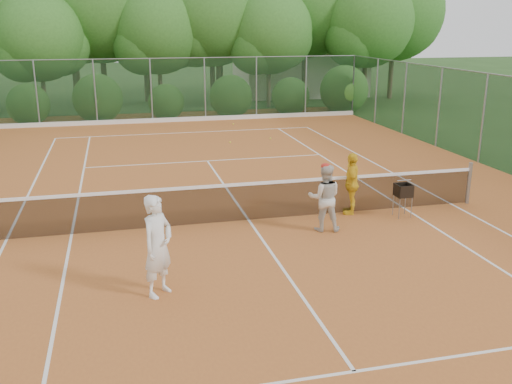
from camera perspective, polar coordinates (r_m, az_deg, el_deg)
The scene contains 14 objects.
ground at distance 13.79m, azimuth -0.70°, elevation -2.97°, with size 120.00×120.00×0.00m, color #214117.
clay_court at distance 13.79m, azimuth -0.70°, elevation -2.93°, with size 18.00×36.00×0.02m, color #B36229.
club_building at distance 38.68m, azimuth 4.36°, elevation 11.90°, with size 8.00×5.00×3.00m, color beige.
tennis_net at distance 13.62m, azimuth -0.71°, elevation -0.86°, with size 11.97×0.10×1.10m.
player_white at distance 9.98m, azimuth -9.80°, elevation -5.34°, with size 0.66×0.44×1.82m, color white.
player_center_grp at distance 13.03m, azimuth 6.87°, elevation -0.54°, with size 0.88×0.76×1.59m.
player_yellow at distance 14.30m, azimuth 9.53°, elevation 0.85°, with size 0.91×0.38×1.55m, color yellow.
ball_hopper at distance 14.34m, azimuth 14.52°, elevation 0.10°, with size 0.36×0.36×0.83m.
stray_ball_a at distance 22.78m, azimuth -2.61°, elevation 5.00°, with size 0.07×0.07×0.07m, color yellow.
stray_ball_b at distance 27.00m, azimuth -2.28°, elevation 6.83°, with size 0.07×0.07×0.07m, color yellow.
stray_ball_c at distance 23.55m, azimuth 1.44°, elevation 5.39°, with size 0.07×0.07×0.07m, color #C7D832.
court_markings at distance 13.78m, azimuth -0.70°, elevation -2.88°, with size 11.03×23.83×0.01m.
fence_back at distance 27.99m, azimuth -7.77°, elevation 10.07°, with size 18.07×0.07×3.00m.
tropical_treeline at distance 33.18m, azimuth -6.48°, elevation 17.32°, with size 32.10×8.49×15.03m.
Camera 1 is at (-2.92, -12.67, 4.61)m, focal length 40.00 mm.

